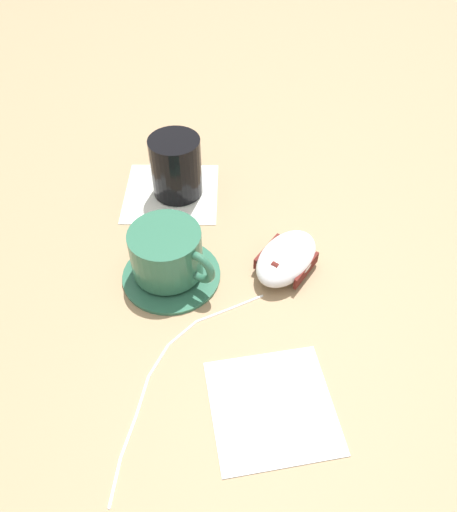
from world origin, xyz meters
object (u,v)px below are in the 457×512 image
at_px(coffee_cup, 168,252).
at_px(computer_mouse, 286,258).
at_px(drinking_glass, 176,167).
at_px(saucer, 171,274).

height_order(coffee_cup, computer_mouse, coffee_cup).
bearing_deg(coffee_cup, drinking_glass, 108.81).
relative_size(saucer, drinking_glass, 1.40).
bearing_deg(coffee_cup, saucer, -55.09).
distance_m(saucer, computer_mouse, 0.15).
distance_m(computer_mouse, drinking_glass, 0.21).
height_order(coffee_cup, drinking_glass, drinking_glass).
height_order(saucer, drinking_glass, drinking_glass).
distance_m(saucer, coffee_cup, 0.04).
distance_m(coffee_cup, computer_mouse, 0.15).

